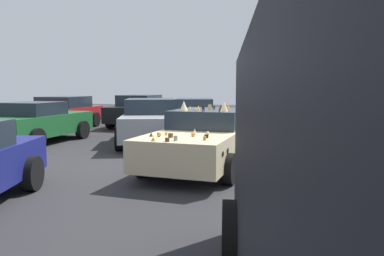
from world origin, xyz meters
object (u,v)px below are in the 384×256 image
(art_car_decorated, at_px, (206,138))
(parked_sedan_behind_right, at_px, (61,113))
(parked_sedan_behind_left, at_px, (151,121))
(parked_sedan_far_left, at_px, (194,114))
(parked_sedan_row_back_center, at_px, (38,122))
(parked_sedan_row_back_far, at_px, (140,110))

(art_car_decorated, xyz_separation_m, parked_sedan_behind_right, (6.45, 7.15, 0.07))
(art_car_decorated, relative_size, parked_sedan_behind_left, 1.08)
(art_car_decorated, height_order, parked_sedan_far_left, art_car_decorated)
(parked_sedan_behind_right, distance_m, parked_sedan_behind_left, 5.98)
(parked_sedan_row_back_center, bearing_deg, parked_sedan_row_back_far, -11.34)
(parked_sedan_row_back_center, xyz_separation_m, parked_sedan_behind_left, (0.46, -3.75, 0.05))
(parked_sedan_far_left, bearing_deg, art_car_decorated, 3.44)
(parked_sedan_row_back_far, height_order, parked_sedan_far_left, parked_sedan_row_back_far)
(art_car_decorated, distance_m, parked_sedan_row_back_far, 9.27)
(parked_sedan_row_back_center, height_order, parked_sedan_behind_right, parked_sedan_behind_right)
(parked_sedan_row_back_center, xyz_separation_m, parked_sedan_far_left, (4.18, -4.64, 0.01))
(parked_sedan_row_back_center, distance_m, parked_sedan_behind_right, 3.98)
(parked_sedan_behind_left, bearing_deg, art_car_decorated, 21.49)
(parked_sedan_behind_right, bearing_deg, art_car_decorated, 51.80)
(parked_sedan_behind_right, xyz_separation_m, parked_sedan_row_back_far, (1.86, -3.04, 0.02))
(parked_sedan_row_back_center, height_order, parked_sedan_row_back_far, parked_sedan_row_back_far)
(art_car_decorated, relative_size, parked_sedan_behind_right, 1.02)
(art_car_decorated, bearing_deg, parked_sedan_row_back_center, -104.42)
(parked_sedan_far_left, bearing_deg, parked_sedan_behind_right, -93.50)
(parked_sedan_row_back_far, bearing_deg, parked_sedan_behind_right, 127.77)
(parked_sedan_behind_right, xyz_separation_m, parked_sedan_far_left, (0.39, -5.85, -0.03))
(parked_sedan_row_back_center, height_order, parked_sedan_far_left, parked_sedan_row_back_center)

